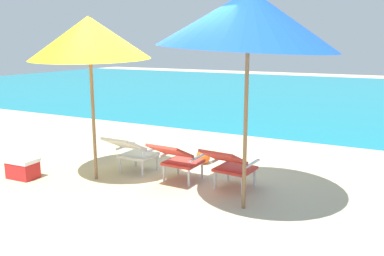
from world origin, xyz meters
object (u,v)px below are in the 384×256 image
at_px(beach_umbrella_right, 248,19).
at_px(cooler_box, 23,168).
at_px(beach_umbrella_left, 89,38).
at_px(lounge_chair_right, 230,164).
at_px(beach_ball, 203,157).
at_px(lounge_chair_center, 177,157).
at_px(lounge_chair_left, 132,150).

xyz_separation_m(beach_umbrella_right, cooler_box, (-3.50, -0.48, -2.20)).
bearing_deg(beach_umbrella_right, cooler_box, -172.11).
bearing_deg(cooler_box, beach_umbrella_left, 25.56).
bearing_deg(lounge_chair_right, beach_ball, 131.88).
height_order(lounge_chair_center, beach_ball, lounge_chair_center).
distance_m(lounge_chair_left, beach_ball, 1.33).
relative_size(beach_ball, cooler_box, 0.53).
bearing_deg(beach_umbrella_left, beach_umbrella_right, -0.39).
relative_size(lounge_chair_right, beach_umbrella_right, 0.33).
xyz_separation_m(beach_umbrella_left, cooler_box, (-1.05, -0.50, -2.00)).
height_order(lounge_chair_left, lounge_chair_center, same).
bearing_deg(beach_umbrella_left, lounge_chair_left, 50.27).
bearing_deg(lounge_chair_right, lounge_chair_center, -175.45).
xyz_separation_m(lounge_chair_right, beach_ball, (-0.92, 1.03, -0.28)).
distance_m(lounge_chair_center, lounge_chair_right, 0.83).
bearing_deg(lounge_chair_left, beach_umbrella_left, -129.73).
bearing_deg(beach_umbrella_left, beach_ball, 53.38).
xyz_separation_m(lounge_chair_center, cooler_box, (-2.27, -0.92, -0.24)).
xyz_separation_m(lounge_chair_center, beach_umbrella_left, (-1.22, -0.42, 1.76)).
bearing_deg(beach_ball, beach_umbrella_right, -49.13).
relative_size(beach_umbrella_left, beach_umbrella_right, 0.91).
height_order(lounge_chair_right, cooler_box, lounge_chair_right).
relative_size(lounge_chair_left, beach_ball, 3.47).
bearing_deg(beach_ball, cooler_box, -137.16).
bearing_deg(lounge_chair_right, lounge_chair_left, -178.73).
height_order(lounge_chair_center, lounge_chair_right, same).
height_order(lounge_chair_center, beach_umbrella_right, beach_umbrella_right).
xyz_separation_m(lounge_chair_left, beach_umbrella_right, (2.08, -0.47, 1.95)).
relative_size(lounge_chair_left, lounge_chair_center, 0.99).
height_order(lounge_chair_left, beach_ball, lounge_chair_left).
distance_m(beach_umbrella_left, beach_ball, 2.77).
relative_size(lounge_chair_center, cooler_box, 1.85).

